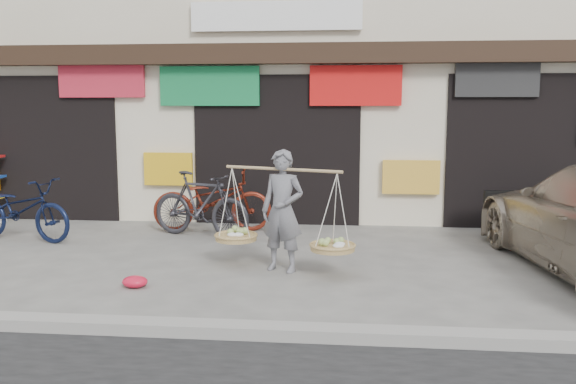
# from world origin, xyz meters

# --- Properties ---
(ground) EXTENTS (70.00, 70.00, 0.00)m
(ground) POSITION_xyz_m (0.00, 0.00, 0.00)
(ground) COLOR slate
(ground) RESTS_ON ground
(kerb) EXTENTS (70.00, 0.25, 0.12)m
(kerb) POSITION_xyz_m (0.00, -2.00, 0.06)
(kerb) COLOR gray
(kerb) RESTS_ON ground
(shophouse_block) EXTENTS (14.00, 6.32, 7.00)m
(shophouse_block) POSITION_xyz_m (-0.00, 6.42, 3.45)
(shophouse_block) COLOR beige
(shophouse_block) RESTS_ON ground
(street_vendor) EXTENTS (1.88, 1.02, 1.60)m
(street_vendor) POSITION_xyz_m (0.45, 0.33, 0.74)
(street_vendor) COLOR slate
(street_vendor) RESTS_ON ground
(bike_0) EXTENTS (2.03, 1.12, 1.01)m
(bike_0) POSITION_xyz_m (-3.94, 1.72, 0.51)
(bike_0) COLOR black
(bike_0) RESTS_ON ground
(bike_1) EXTENTS (1.88, 1.10, 1.09)m
(bike_1) POSITION_xyz_m (-1.11, 2.22, 0.55)
(bike_1) COLOR #2B2A2F
(bike_1) RESTS_ON ground
(bike_2) EXTENTS (2.11, 0.96, 1.07)m
(bike_2) POSITION_xyz_m (-1.03, 2.75, 0.53)
(bike_2) COLOR maroon
(bike_2) RESTS_ON ground
(red_bag) EXTENTS (0.31, 0.25, 0.14)m
(red_bag) POSITION_xyz_m (-1.23, -0.59, 0.07)
(red_bag) COLOR red
(red_bag) RESTS_ON ground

